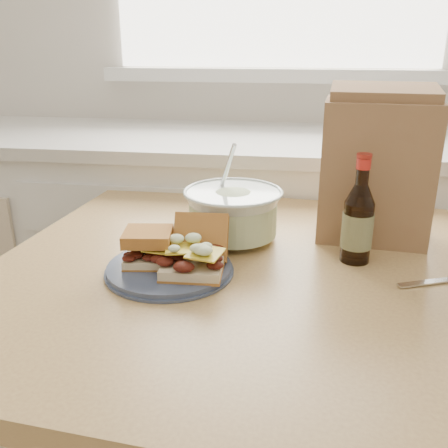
# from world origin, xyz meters

# --- Properties ---
(wall_back) EXTENTS (4.00, 0.02, 2.70)m
(wall_back) POSITION_xyz_m (0.00, 2.00, 1.35)
(wall_back) COLOR silver
(wall_back) RESTS_ON ground
(cabinet_run) EXTENTS (2.50, 0.64, 0.94)m
(cabinet_run) POSITION_xyz_m (-0.00, 1.70, 0.47)
(cabinet_run) COLOR white
(cabinet_run) RESTS_ON ground
(dining_table) EXTENTS (1.07, 1.07, 0.82)m
(dining_table) POSITION_xyz_m (-0.03, 0.90, 0.70)
(dining_table) COLOR tan
(dining_table) RESTS_ON ground
(plate) EXTENTS (0.25, 0.25, 0.02)m
(plate) POSITION_xyz_m (-0.14, 0.86, 0.82)
(plate) COLOR #3C4761
(plate) RESTS_ON dining_table
(sandwich_left) EXTENTS (0.10, 0.10, 0.07)m
(sandwich_left) POSITION_xyz_m (-0.19, 0.87, 0.87)
(sandwich_left) COLOR beige
(sandwich_left) RESTS_ON plate
(sandwich_right) EXTENTS (0.12, 0.16, 0.10)m
(sandwich_right) POSITION_xyz_m (-0.09, 0.86, 0.87)
(sandwich_right) COLOR beige
(sandwich_right) RESTS_ON plate
(coleslaw_bowl) EXTENTS (0.23, 0.23, 0.22)m
(coleslaw_bowl) POSITION_xyz_m (-0.04, 1.05, 0.87)
(coleslaw_bowl) COLOR silver
(coleslaw_bowl) RESTS_ON dining_table
(beer_bottle) EXTENTS (0.06, 0.06, 0.23)m
(beer_bottle) POSITION_xyz_m (0.23, 0.97, 0.90)
(beer_bottle) COLOR black
(beer_bottle) RESTS_ON dining_table
(paper_bag) EXTENTS (0.25, 0.18, 0.31)m
(paper_bag) POSITION_xyz_m (0.27, 1.12, 0.97)
(paper_bag) COLOR #966848
(paper_bag) RESTS_ON dining_table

